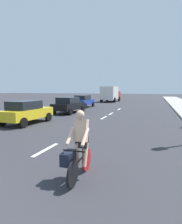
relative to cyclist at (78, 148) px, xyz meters
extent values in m
plane|color=#2D2D33|center=(-2.14, 16.03, -0.83)|extent=(160.00, 160.00, 0.00)
cube|color=white|center=(-2.14, 1.94, -0.83)|extent=(0.16, 1.80, 0.01)
cube|color=white|center=(-2.14, 6.05, -0.83)|extent=(0.16, 1.80, 0.01)
cube|color=white|center=(-2.14, 11.16, -0.83)|extent=(0.16, 1.80, 0.01)
cube|color=white|center=(-2.14, 13.96, -0.83)|extent=(0.16, 1.80, 0.01)
cube|color=white|center=(-2.14, 18.45, -0.83)|extent=(0.16, 1.80, 0.01)
cylinder|color=black|center=(0.06, -0.49, -0.50)|extent=(0.06, 0.66, 0.66)
cylinder|color=red|center=(0.04, 0.56, -0.50)|extent=(0.06, 0.66, 0.66)
cube|color=black|center=(0.05, 0.03, -0.32)|extent=(0.05, 0.95, 0.04)
cylinder|color=black|center=(0.05, 0.24, -0.08)|extent=(0.03, 0.03, 0.48)
cube|color=black|center=(0.05, -0.41, 0.05)|extent=(0.56, 0.04, 0.03)
cube|color=beige|center=(0.05, 0.11, 0.45)|extent=(0.34, 0.32, 0.63)
sphere|color=beige|center=(0.05, 0.05, 0.88)|extent=(0.22, 0.22, 0.22)
cube|color=black|center=(0.05, 0.17, 0.12)|extent=(0.32, 0.22, 0.28)
cube|color=black|center=(-0.17, -0.26, -0.20)|extent=(0.25, 0.52, 0.32)
cylinder|color=beige|center=(0.17, 0.12, -0.20)|extent=(0.11, 0.32, 0.62)
cylinder|color=beige|center=(-0.07, 0.11, -0.20)|extent=(0.11, 0.20, 0.63)
cylinder|color=beige|center=(0.25, -0.15, 0.35)|extent=(0.10, 0.49, 0.41)
cylinder|color=beige|center=(-0.15, -0.15, 0.35)|extent=(0.10, 0.49, 0.41)
cube|color=gold|center=(-6.47, 6.78, -0.14)|extent=(1.90, 4.08, 0.64)
cube|color=black|center=(-6.48, 6.58, 0.46)|extent=(1.59, 2.16, 0.56)
cylinder|color=black|center=(-7.23, 8.18, -0.51)|extent=(0.22, 0.65, 0.64)
cylinder|color=black|center=(-5.56, 8.08, -0.51)|extent=(0.22, 0.65, 0.64)
cylinder|color=black|center=(-7.39, 5.47, -0.51)|extent=(0.22, 0.65, 0.64)
cylinder|color=black|center=(-5.71, 5.37, -0.51)|extent=(0.22, 0.65, 0.64)
cube|color=black|center=(-6.21, 13.20, -0.14)|extent=(1.96, 4.22, 0.64)
cube|color=black|center=(-6.23, 13.00, 0.46)|extent=(1.64, 2.23, 0.56)
cylinder|color=black|center=(-7.00, 14.65, -0.51)|extent=(0.22, 0.65, 0.64)
cylinder|color=black|center=(-5.27, 14.56, -0.51)|extent=(0.22, 0.65, 0.64)
cylinder|color=black|center=(-7.16, 11.85, -0.51)|extent=(0.22, 0.65, 0.64)
cylinder|color=black|center=(-5.43, 11.75, -0.51)|extent=(0.22, 0.65, 0.64)
cube|color=#1E389E|center=(-6.95, 19.30, -0.14)|extent=(1.89, 4.09, 0.64)
cube|color=black|center=(-6.96, 19.10, 0.46)|extent=(1.59, 2.16, 0.56)
cylinder|color=black|center=(-7.72, 20.71, -0.51)|extent=(0.21, 0.65, 0.64)
cylinder|color=black|center=(-6.04, 20.62, -0.51)|extent=(0.21, 0.65, 0.64)
cylinder|color=black|center=(-7.86, 17.99, -0.51)|extent=(0.21, 0.65, 0.64)
cylinder|color=black|center=(-6.18, 17.90, -0.51)|extent=(0.21, 0.65, 0.64)
cube|color=maroon|center=(-6.02, 33.83, 0.37)|extent=(2.48, 2.42, 1.40)
cube|color=silver|center=(-6.12, 30.84, 0.82)|extent=(2.54, 4.24, 2.30)
cylinder|color=black|center=(-7.23, 33.74, -0.38)|extent=(0.31, 0.91, 0.90)
cylinder|color=black|center=(-4.83, 33.66, -0.38)|extent=(0.31, 0.91, 0.90)
cylinder|color=black|center=(-7.35, 29.84, -0.38)|extent=(0.31, 0.91, 0.90)
cylinder|color=black|center=(-4.96, 29.76, -0.38)|extent=(0.31, 0.91, 0.90)
camera|label=1|loc=(1.89, -4.71, 1.53)|focal=31.90mm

